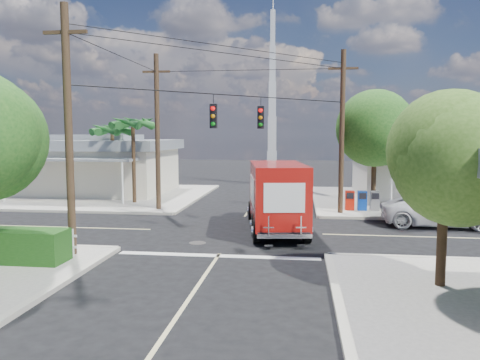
# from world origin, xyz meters

# --- Properties ---
(ground) EXTENTS (120.00, 120.00, 0.00)m
(ground) POSITION_xyz_m (0.00, 0.00, 0.00)
(ground) COLOR black
(ground) RESTS_ON ground
(sidewalk_ne) EXTENTS (14.12, 14.12, 0.14)m
(sidewalk_ne) POSITION_xyz_m (10.88, 10.88, 0.07)
(sidewalk_ne) COLOR gray
(sidewalk_ne) RESTS_ON ground
(sidewalk_nw) EXTENTS (14.12, 14.12, 0.14)m
(sidewalk_nw) POSITION_xyz_m (-10.88, 10.88, 0.07)
(sidewalk_nw) COLOR gray
(sidewalk_nw) RESTS_ON ground
(road_markings) EXTENTS (32.00, 32.00, 0.01)m
(road_markings) POSITION_xyz_m (0.00, -1.47, 0.01)
(road_markings) COLOR beige
(road_markings) RESTS_ON ground
(building_ne) EXTENTS (11.80, 10.20, 4.50)m
(building_ne) POSITION_xyz_m (12.50, 11.97, 2.32)
(building_ne) COLOR silver
(building_ne) RESTS_ON sidewalk_ne
(building_nw) EXTENTS (10.80, 10.20, 4.30)m
(building_nw) POSITION_xyz_m (-12.00, 12.46, 2.22)
(building_nw) COLOR beige
(building_nw) RESTS_ON sidewalk_nw
(radio_tower) EXTENTS (0.80, 0.80, 17.00)m
(radio_tower) POSITION_xyz_m (0.50, 20.00, 5.64)
(radio_tower) COLOR silver
(radio_tower) RESTS_ON ground
(tree_ne_front) EXTENTS (4.21, 4.14, 6.66)m
(tree_ne_front) POSITION_xyz_m (7.21, 6.76, 4.77)
(tree_ne_front) COLOR #422D1C
(tree_ne_front) RESTS_ON sidewalk_ne
(tree_ne_back) EXTENTS (3.77, 3.66, 5.82)m
(tree_ne_back) POSITION_xyz_m (9.81, 8.96, 4.19)
(tree_ne_back) COLOR #422D1C
(tree_ne_back) RESTS_ON sidewalk_ne
(tree_se) EXTENTS (3.67, 3.54, 5.62)m
(tree_se) POSITION_xyz_m (7.01, -7.24, 4.04)
(tree_se) COLOR #422D1C
(tree_se) RESTS_ON sidewalk_se
(palm_nw_front) EXTENTS (3.01, 3.08, 5.59)m
(palm_nw_front) POSITION_xyz_m (-7.50, 7.50, 5.04)
(palm_nw_front) COLOR #422D1C
(palm_nw_front) RESTS_ON sidewalk_nw
(palm_nw_back) EXTENTS (3.01, 3.08, 5.19)m
(palm_nw_back) POSITION_xyz_m (-9.50, 9.00, 4.67)
(palm_nw_back) COLOR #422D1C
(palm_nw_back) RESTS_ON sidewalk_nw
(utility_poles) EXTENTS (12.00, 10.68, 9.00)m
(utility_poles) POSITION_xyz_m (-1.58, 1.60, 4.67)
(utility_poles) COLOR #473321
(utility_poles) RESTS_ON ground
(vending_boxes) EXTENTS (1.90, 0.50, 1.10)m
(vending_boxes) POSITION_xyz_m (6.50, 6.20, 0.69)
(vending_boxes) COLOR red
(vending_boxes) RESTS_ON sidewalk_ne
(delivery_truck) EXTENTS (3.25, 7.53, 3.16)m
(delivery_truck) POSITION_xyz_m (1.88, 0.54, 1.60)
(delivery_truck) COLOR black
(delivery_truck) RESTS_ON ground
(parked_car) EXTENTS (5.48, 2.69, 1.50)m
(parked_car) POSITION_xyz_m (9.68, 2.60, 0.75)
(parked_car) COLOR silver
(parked_car) RESTS_ON ground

